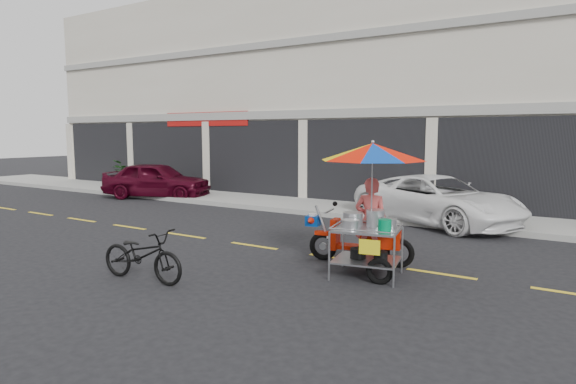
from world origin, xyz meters
The scene contains 10 objects.
ground centered at (0.00, 0.00, 0.00)m, with size 90.00×90.00×0.00m, color black.
sidewalk centered at (0.00, 5.50, 0.07)m, with size 45.00×3.00×0.15m, color gray.
shophouse_block centered at (2.82, 10.59, 4.24)m, with size 36.00×8.11×10.40m.
centerline centered at (0.00, 0.00, 0.00)m, with size 42.00×0.10×0.01m, color gold.
maroon_sedan centered at (-9.70, 4.43, 0.68)m, with size 1.61×4.01×1.37m, color #370312.
white_pickup centered at (0.69, 4.70, 0.65)m, with size 2.17×4.70×1.31m, color white.
plant_tall centered at (-13.21, 5.81, 0.72)m, with size 1.02×0.89×1.14m, color #1B4516.
plant_short centered at (-11.79, 5.31, 0.59)m, with size 0.50×0.50×0.88m, color #1B4516.
near_bicycle centered at (-2.10, -2.99, 0.44)m, with size 0.58×1.67×0.88m, color black.
food_vendor_rig centered at (0.86, -0.51, 1.46)m, with size 2.55×2.06×2.32m.
Camera 1 is at (4.01, -8.29, 2.42)m, focal length 30.00 mm.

